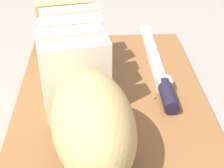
% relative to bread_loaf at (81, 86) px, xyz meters
% --- Properties ---
extents(ground_plane, '(3.00, 3.00, 0.00)m').
position_rel_bread_loaf_xyz_m(ground_plane, '(0.04, -0.04, -0.08)').
color(ground_plane, gray).
extents(cutting_board, '(0.45, 0.30, 0.02)m').
position_rel_bread_loaf_xyz_m(cutting_board, '(0.04, -0.04, -0.07)').
color(cutting_board, brown).
rests_on(cutting_board, ground_plane).
extents(bread_loaf, '(0.34, 0.13, 0.11)m').
position_rel_bread_loaf_xyz_m(bread_loaf, '(0.00, 0.00, 0.00)').
color(bread_loaf, tan).
rests_on(bread_loaf, cutting_board).
extents(bread_knife, '(0.30, 0.04, 0.02)m').
position_rel_bread_loaf_xyz_m(bread_knife, '(0.07, -0.13, -0.05)').
color(bread_knife, silver).
rests_on(bread_knife, cutting_board).
extents(crumb_near_knife, '(0.00, 0.00, 0.00)m').
position_rel_bread_loaf_xyz_m(crumb_near_knife, '(0.04, -0.11, -0.05)').
color(crumb_near_knife, '#A8753D').
rests_on(crumb_near_knife, cutting_board).
extents(crumb_near_loaf, '(0.01, 0.01, 0.01)m').
position_rel_bread_loaf_xyz_m(crumb_near_loaf, '(0.03, 0.03, -0.05)').
color(crumb_near_loaf, '#A8753D').
rests_on(crumb_near_loaf, cutting_board).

